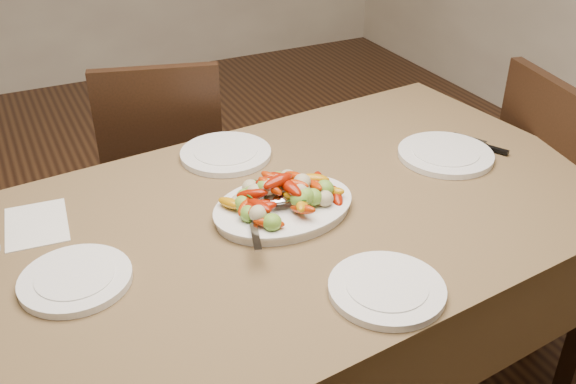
{
  "coord_description": "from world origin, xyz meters",
  "views": [
    {
      "loc": [
        -0.44,
        -1.53,
        1.66
      ],
      "look_at": [
        0.18,
        -0.26,
        0.82
      ],
      "focal_mm": 40.0,
      "sensor_mm": 36.0,
      "label": 1
    }
  ],
  "objects_px": {
    "dining_table": "(288,322)",
    "plate_near": "(387,289)",
    "plate_right": "(445,155)",
    "plate_left": "(76,280)",
    "serving_platter": "(284,209)",
    "plate_far": "(226,154)",
    "chair_right": "(572,202)",
    "chair_far": "(166,169)"
  },
  "relations": [
    {
      "from": "chair_right",
      "to": "plate_near",
      "type": "relative_size",
      "value": 3.72
    },
    {
      "from": "chair_right",
      "to": "plate_near",
      "type": "xyz_separation_m",
      "value": [
        -1.08,
        -0.4,
        0.29
      ]
    },
    {
      "from": "plate_near",
      "to": "plate_far",
      "type": "bearing_deg",
      "value": 96.09
    },
    {
      "from": "chair_right",
      "to": "plate_left",
      "type": "distance_m",
      "value": 1.7
    },
    {
      "from": "serving_platter",
      "to": "plate_near",
      "type": "bearing_deg",
      "value": -81.03
    },
    {
      "from": "plate_near",
      "to": "plate_right",
      "type": "bearing_deg",
      "value": 41.36
    },
    {
      "from": "dining_table",
      "to": "plate_left",
      "type": "distance_m",
      "value": 0.68
    },
    {
      "from": "serving_platter",
      "to": "plate_right",
      "type": "xyz_separation_m",
      "value": [
        0.58,
        0.07,
        -0.0
      ]
    },
    {
      "from": "chair_far",
      "to": "chair_right",
      "type": "distance_m",
      "value": 1.49
    },
    {
      "from": "plate_right",
      "to": "chair_right",
      "type": "bearing_deg",
      "value": -5.2
    },
    {
      "from": "plate_far",
      "to": "dining_table",
      "type": "bearing_deg",
      "value": -85.21
    },
    {
      "from": "plate_right",
      "to": "serving_platter",
      "type": "bearing_deg",
      "value": -173.55
    },
    {
      "from": "chair_right",
      "to": "plate_right",
      "type": "relative_size",
      "value": 3.33
    },
    {
      "from": "chair_right",
      "to": "plate_far",
      "type": "xyz_separation_m",
      "value": [
        -1.16,
        0.35,
        0.29
      ]
    },
    {
      "from": "plate_left",
      "to": "plate_far",
      "type": "relative_size",
      "value": 0.9
    },
    {
      "from": "chair_right",
      "to": "plate_near",
      "type": "bearing_deg",
      "value": 121.9
    },
    {
      "from": "plate_right",
      "to": "plate_near",
      "type": "xyz_separation_m",
      "value": [
        -0.51,
        -0.45,
        0.0
      ]
    },
    {
      "from": "dining_table",
      "to": "plate_near",
      "type": "height_order",
      "value": "plate_near"
    },
    {
      "from": "chair_right",
      "to": "plate_near",
      "type": "height_order",
      "value": "chair_right"
    },
    {
      "from": "chair_right",
      "to": "plate_far",
      "type": "bearing_deg",
      "value": 84.68
    },
    {
      "from": "chair_far",
      "to": "plate_near",
      "type": "relative_size",
      "value": 3.72
    },
    {
      "from": "dining_table",
      "to": "chair_right",
      "type": "distance_m",
      "value": 1.13
    },
    {
      "from": "plate_left",
      "to": "plate_near",
      "type": "relative_size",
      "value": 0.97
    },
    {
      "from": "plate_right",
      "to": "plate_far",
      "type": "height_order",
      "value": "same"
    },
    {
      "from": "serving_platter",
      "to": "dining_table",
      "type": "bearing_deg",
      "value": -10.41
    },
    {
      "from": "plate_left",
      "to": "plate_right",
      "type": "distance_m",
      "value": 1.12
    },
    {
      "from": "plate_left",
      "to": "plate_far",
      "type": "height_order",
      "value": "same"
    },
    {
      "from": "chair_right",
      "to": "plate_near",
      "type": "distance_m",
      "value": 1.19
    },
    {
      "from": "serving_platter",
      "to": "plate_far",
      "type": "xyz_separation_m",
      "value": [
        -0.02,
        0.36,
        -0.0
      ]
    },
    {
      "from": "dining_table",
      "to": "plate_left",
      "type": "height_order",
      "value": "plate_left"
    },
    {
      "from": "dining_table",
      "to": "plate_far",
      "type": "relative_size",
      "value": 6.7
    },
    {
      "from": "serving_platter",
      "to": "plate_right",
      "type": "relative_size",
      "value": 1.3
    },
    {
      "from": "plate_right",
      "to": "plate_left",
      "type": "bearing_deg",
      "value": -173.85
    },
    {
      "from": "dining_table",
      "to": "serving_platter",
      "type": "height_order",
      "value": "serving_platter"
    },
    {
      "from": "plate_left",
      "to": "plate_right",
      "type": "height_order",
      "value": "same"
    },
    {
      "from": "chair_far",
      "to": "serving_platter",
      "type": "xyz_separation_m",
      "value": [
        0.08,
        -0.88,
        0.3
      ]
    },
    {
      "from": "serving_platter",
      "to": "plate_right",
      "type": "distance_m",
      "value": 0.58
    },
    {
      "from": "dining_table",
      "to": "plate_right",
      "type": "height_order",
      "value": "plate_right"
    },
    {
      "from": "plate_far",
      "to": "plate_near",
      "type": "xyz_separation_m",
      "value": [
        0.08,
        -0.75,
        0.0
      ]
    },
    {
      "from": "plate_far",
      "to": "chair_right",
      "type": "bearing_deg",
      "value": -16.77
    },
    {
      "from": "plate_left",
      "to": "plate_right",
      "type": "xyz_separation_m",
      "value": [
        1.11,
        0.12,
        0.0
      ]
    },
    {
      "from": "plate_right",
      "to": "plate_far",
      "type": "xyz_separation_m",
      "value": [
        -0.59,
        0.3,
        0.0
      ]
    }
  ]
}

